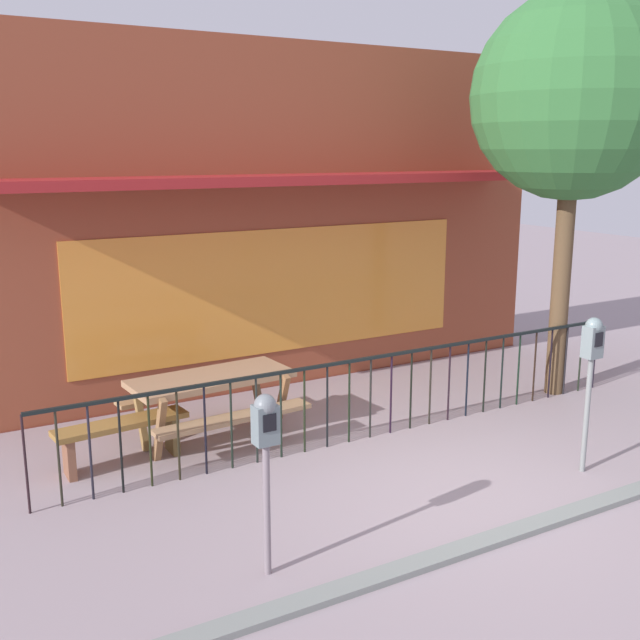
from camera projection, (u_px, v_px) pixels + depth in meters
ground at (467, 494)px, 7.25m from camera, size 40.00×40.00×0.00m
pub_storefront at (271, 218)px, 10.27m from camera, size 8.86×1.40×4.65m
patio_fence_front at (371, 382)px, 8.53m from camera, size 7.47×0.04×0.97m
picnic_table_left at (211, 390)px, 8.44m from camera, size 1.89×1.48×0.79m
patio_bench at (122, 433)px, 7.86m from camera, size 1.42×0.45×0.48m
parking_meter_near at (266, 437)px, 5.64m from camera, size 0.18×0.17×1.47m
parking_meter_far at (592, 354)px, 7.49m from camera, size 0.18×0.17×1.62m
street_tree at (574, 98)px, 9.43m from camera, size 2.60×2.60×5.20m
curb_edge at (529, 530)px, 6.56m from camera, size 12.41×0.20×0.11m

